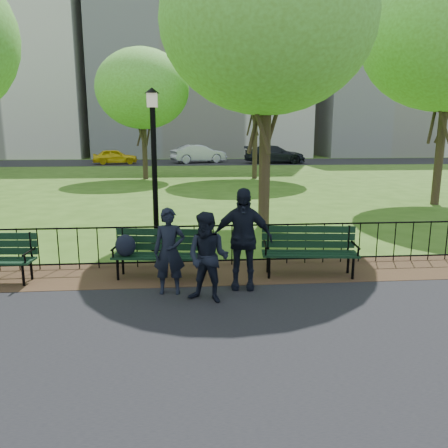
{
  "coord_description": "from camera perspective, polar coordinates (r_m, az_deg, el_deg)",
  "views": [
    {
      "loc": [
        0.06,
        -6.95,
        2.81
      ],
      "look_at": [
        0.79,
        1.5,
        1.02
      ],
      "focal_mm": 35.0,
      "sensor_mm": 36.0,
      "label": 1
    }
  ],
  "objects": [
    {
      "name": "tree_near_e",
      "position": [
        13.37,
        5.68,
        24.86
      ],
      "size": [
        6.01,
        6.01,
        8.38
      ],
      "color": "#2D2116",
      "rests_on": "ground"
    },
    {
      "name": "park_bench_main",
      "position": [
        8.59,
        -10.03,
        -2.99
      ],
      "size": [
        1.86,
        0.8,
        1.03
      ],
      "rotation": [
        0.0,
        0.0,
        -0.14
      ],
      "color": "black",
      "rests_on": "ground"
    },
    {
      "name": "person_right",
      "position": [
        7.85,
        2.41,
        -1.92
      ],
      "size": [
        1.14,
        0.61,
        1.84
      ],
      "primitive_type": "imported",
      "rotation": [
        0.0,
        0.0,
        -0.17
      ],
      "color": "black",
      "rests_on": "asphalt_path"
    },
    {
      "name": "lamppost",
      "position": [
        10.4,
        -9.09,
        7.68
      ],
      "size": [
        0.34,
        0.34,
        3.8
      ],
      "color": "black",
      "rests_on": "ground"
    },
    {
      "name": "apartment_east",
      "position": [
        61.45,
        21.45,
        19.74
      ],
      "size": [
        20.0,
        15.0,
        24.0
      ],
      "primitive_type": "cube",
      "color": "silver",
      "rests_on": "ground"
    },
    {
      "name": "tree_far_c",
      "position": [
        27.21,
        -10.6,
        16.95
      ],
      "size": [
        5.47,
        5.47,
        7.62
      ],
      "color": "#2D2116",
      "rests_on": "ground"
    },
    {
      "name": "asphalt_path",
      "position": [
        4.52,
        -5.18,
        -26.46
      ],
      "size": [
        60.0,
        9.2,
        0.01
      ],
      "primitive_type": "cube",
      "color": "black",
      "rests_on": "ground"
    },
    {
      "name": "taxi",
      "position": [
        40.46,
        -14.03,
        8.54
      ],
      "size": [
        4.08,
        2.11,
        1.33
      ],
      "primitive_type": "imported",
      "rotation": [
        0.0,
        0.0,
        1.72
      ],
      "color": "yellow",
      "rests_on": "far_street"
    },
    {
      "name": "person_mid",
      "position": [
        7.24,
        -2.11,
        -4.4
      ],
      "size": [
        0.84,
        0.66,
        1.53
      ],
      "primitive_type": "imported",
      "rotation": [
        0.0,
        0.0,
        -0.42
      ],
      "color": "black",
      "rests_on": "asphalt_path"
    },
    {
      "name": "park_bench_right_a",
      "position": [
        8.82,
        11.07,
        -2.79
      ],
      "size": [
        1.91,
        0.78,
        1.06
      ],
      "rotation": [
        0.0,
        0.0,
        -0.11
      ],
      "color": "black",
      "rests_on": "ground"
    },
    {
      "name": "tree_far_e",
      "position": [
        27.38,
        4.22,
        20.54
      ],
      "size": [
        7.16,
        7.16,
        9.98
      ],
      "color": "#2D2116",
      "rests_on": "ground"
    },
    {
      "name": "person_left",
      "position": [
        7.67,
        -7.14,
        -3.56
      ],
      "size": [
        0.57,
        0.39,
        1.53
      ],
      "primitive_type": "imported",
      "rotation": [
        0.0,
        0.0,
        -0.04
      ],
      "color": "black",
      "rests_on": "asphalt_path"
    },
    {
      "name": "apartment_mid",
      "position": [
        56.32,
        -3.09,
        24.4
      ],
      "size": [
        24.0,
        15.0,
        30.0
      ],
      "primitive_type": "cube",
      "color": "beige",
      "rests_on": "ground"
    },
    {
      "name": "ground",
      "position": [
        7.49,
        -5.1,
        -10.15
      ],
      "size": [
        120.0,
        120.0,
        0.0
      ],
      "primitive_type": "plane",
      "color": "#365817"
    },
    {
      "name": "iron_fence",
      "position": [
        9.24,
        -5.14,
        -2.61
      ],
      "size": [
        24.06,
        0.06,
        1.0
      ],
      "color": "black",
      "rests_on": "ground"
    },
    {
      "name": "dirt_strip",
      "position": [
        8.9,
        -5.09,
        -6.44
      ],
      "size": [
        60.0,
        1.6,
        0.01
      ],
      "primitive_type": "cube",
      "color": "#3C2C18",
      "rests_on": "ground"
    },
    {
      "name": "far_street",
      "position": [
        42.04,
        -5.02,
        8.05
      ],
      "size": [
        70.0,
        9.0,
        0.01
      ],
      "primitive_type": "cube",
      "color": "black",
      "rests_on": "ground"
    },
    {
      "name": "sedan_dark",
      "position": [
        40.59,
        6.59,
        9.03
      ],
      "size": [
        5.78,
        2.9,
        1.61
      ],
      "primitive_type": "imported",
      "rotation": [
        0.0,
        0.0,
        1.45
      ],
      "color": "black",
      "rests_on": "far_street"
    },
    {
      "name": "sedan_silver",
      "position": [
        40.94,
        -3.34,
        9.14
      ],
      "size": [
        5.34,
        3.37,
        1.66
      ],
      "primitive_type": "imported",
      "rotation": [
        0.0,
        0.0,
        1.92
      ],
      "color": "#B5B8BD",
      "rests_on": "far_street"
    }
  ]
}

